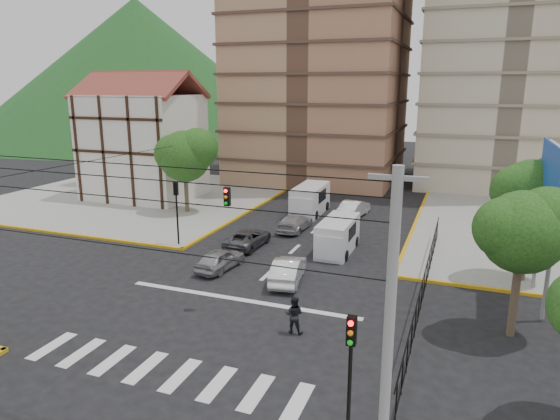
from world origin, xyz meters
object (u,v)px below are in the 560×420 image
at_px(traffic_light_nw, 177,203).
at_px(car_silver_front_left, 220,259).
at_px(traffic_light_se, 350,361).
at_px(van_right_lane, 337,237).
at_px(van_left_lane, 309,201).
at_px(pedestrian_crosswalk, 294,315).
at_px(car_white_front_right, 288,270).

bearing_deg(traffic_light_nw, car_silver_front_left, -32.11).
bearing_deg(traffic_light_se, van_right_lane, 105.28).
relative_size(van_left_lane, pedestrian_crosswalk, 3.13).
height_order(traffic_light_se, traffic_light_nw, same).
bearing_deg(traffic_light_nw, van_left_lane, 62.94).
height_order(traffic_light_se, pedestrian_crosswalk, traffic_light_se).
relative_size(car_silver_front_left, car_white_front_right, 0.89).
distance_m(traffic_light_se, car_silver_front_left, 16.79).
xyz_separation_m(traffic_light_nw, car_white_front_right, (9.31, -3.37, -2.40)).
xyz_separation_m(van_left_lane, pedestrian_crosswalk, (5.69, -20.55, -0.32)).
xyz_separation_m(van_right_lane, car_silver_front_left, (-5.87, -5.50, -0.43)).
bearing_deg(car_white_front_right, traffic_light_se, 107.94).
height_order(car_silver_front_left, pedestrian_crosswalk, pedestrian_crosswalk).
height_order(traffic_light_nw, car_white_front_right, traffic_light_nw).
height_order(car_white_front_right, pedestrian_crosswalk, pedestrian_crosswalk).
bearing_deg(car_white_front_right, van_right_lane, -112.19).
bearing_deg(van_right_lane, traffic_light_se, -74.49).
xyz_separation_m(car_white_front_right, pedestrian_crosswalk, (2.29, -5.62, 0.17)).
xyz_separation_m(traffic_light_nw, van_right_lane, (10.66, 2.50, -2.03)).
height_order(traffic_light_nw, van_left_lane, traffic_light_nw).
xyz_separation_m(traffic_light_se, car_silver_front_left, (-10.82, 12.60, -2.46)).
bearing_deg(traffic_light_se, car_white_front_right, 117.22).
height_order(car_silver_front_left, car_white_front_right, car_white_front_right).
bearing_deg(traffic_light_nw, pedestrian_crosswalk, -37.79).
relative_size(van_right_lane, car_white_front_right, 1.15).
relative_size(van_left_lane, car_silver_front_left, 1.44).
height_order(traffic_light_nw, van_right_lane, traffic_light_nw).
height_order(traffic_light_se, van_left_lane, traffic_light_se).
bearing_deg(traffic_light_se, pedestrian_crosswalk, 121.21).
height_order(van_left_lane, car_white_front_right, van_left_lane).
bearing_deg(pedestrian_crosswalk, car_silver_front_left, -45.58).
bearing_deg(van_right_lane, car_silver_front_left, -136.62).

